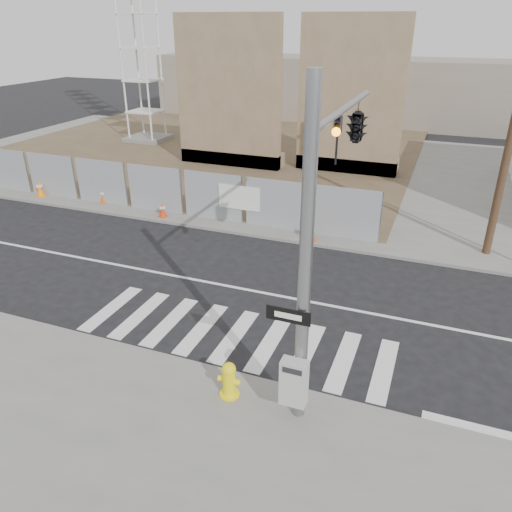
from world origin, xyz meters
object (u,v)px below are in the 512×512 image
(traffic_cone_d, at_px, (311,231))
(traffic_cone_a, at_px, (40,189))
(fire_hydrant, at_px, (229,379))
(signal_pole, at_px, (342,169))
(traffic_cone_c, at_px, (163,210))
(traffic_cone_b, at_px, (103,195))

(traffic_cone_d, bearing_deg, traffic_cone_a, 178.11)
(fire_hydrant, height_order, traffic_cone_d, fire_hydrant)
(signal_pole, xyz_separation_m, traffic_cone_a, (-15.73, 6.76, -4.29))
(traffic_cone_a, bearing_deg, traffic_cone_d, -1.89)
(fire_hydrant, xyz_separation_m, traffic_cone_c, (-7.23, 9.26, -0.12))
(traffic_cone_b, relative_size, traffic_cone_c, 1.09)
(signal_pole, height_order, traffic_cone_b, signal_pole)
(signal_pole, bearing_deg, traffic_cone_b, 150.08)
(traffic_cone_b, xyz_separation_m, traffic_cone_c, (3.50, -0.62, -0.03))
(signal_pole, xyz_separation_m, traffic_cone_d, (-2.26, 6.32, -4.29))
(traffic_cone_a, bearing_deg, traffic_cone_b, 5.84)
(traffic_cone_c, distance_m, traffic_cone_d, 6.59)
(traffic_cone_a, relative_size, traffic_cone_d, 1.00)
(signal_pole, height_order, traffic_cone_c, signal_pole)
(traffic_cone_a, height_order, traffic_cone_b, traffic_cone_a)
(signal_pole, distance_m, traffic_cone_c, 11.80)
(fire_hydrant, xyz_separation_m, traffic_cone_b, (-10.74, 9.88, -0.09))
(fire_hydrant, relative_size, traffic_cone_d, 1.14)
(traffic_cone_c, bearing_deg, fire_hydrant, -52.01)
(traffic_cone_c, bearing_deg, traffic_cone_d, -1.51)
(fire_hydrant, bearing_deg, signal_pole, 47.59)
(traffic_cone_c, height_order, traffic_cone_d, traffic_cone_d)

